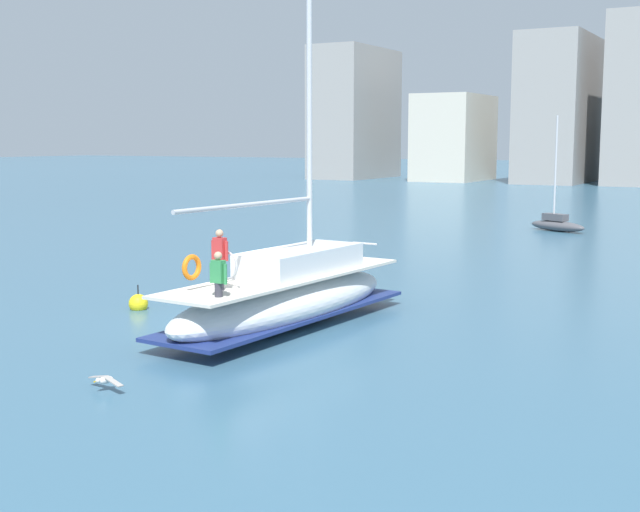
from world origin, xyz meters
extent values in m
plane|color=#38607A|center=(0.00, 0.00, 0.00)|extent=(400.00, 400.00, 0.00)
ellipsoid|color=silver|center=(1.38, 0.61, 0.70)|extent=(3.13, 9.76, 1.40)
cube|color=navy|center=(1.38, 0.61, 0.39)|extent=(3.14, 9.57, 0.10)
cube|color=beige|center=(1.38, 0.61, 1.44)|extent=(2.90, 9.26, 0.08)
cube|color=silver|center=(1.43, 1.33, 1.83)|extent=(2.01, 4.44, 0.70)
cylinder|color=silver|center=(1.47, 1.80, 7.73)|extent=(0.16, 0.16, 12.49)
cylinder|color=#B7B7BC|center=(1.25, -1.07, 3.60)|extent=(0.56, 5.75, 0.12)
cylinder|color=silver|center=(1.71, 5.01, 1.95)|extent=(0.90, 0.13, 0.06)
torus|color=orange|center=(0.00, -1.93, 1.95)|extent=(0.19, 0.71, 0.70)
cylinder|color=#33333D|center=(1.15, -2.26, 1.88)|extent=(0.20, 0.20, 0.80)
cube|color=red|center=(1.15, -2.26, 2.56)|extent=(0.33, 0.22, 0.56)
sphere|color=tan|center=(1.15, -2.26, 2.95)|extent=(0.20, 0.20, 0.20)
cylinder|color=red|center=(0.93, -2.25, 2.51)|extent=(0.09, 0.09, 0.50)
cylinder|color=red|center=(1.37, -2.28, 2.51)|extent=(0.09, 0.09, 0.50)
cylinder|color=#33333D|center=(1.65, -3.02, 1.66)|extent=(0.20, 0.20, 0.35)
cube|color=#338C4C|center=(1.65, -3.02, 2.11)|extent=(0.33, 0.22, 0.56)
sphere|color=tan|center=(1.65, -3.02, 2.50)|extent=(0.20, 0.20, 0.20)
cylinder|color=#338C4C|center=(1.43, -3.01, 2.06)|extent=(0.09, 0.09, 0.50)
cylinder|color=#338C4C|center=(1.87, -3.04, 2.06)|extent=(0.09, 0.09, 0.50)
torus|color=silver|center=(1.17, -2.02, 2.10)|extent=(0.76, 0.12, 0.76)
ellipsoid|color=#4C4C51|center=(1.99, 30.19, 0.31)|extent=(3.80, 2.47, 0.61)
cube|color=#4C4C51|center=(1.82, 30.28, 0.81)|extent=(1.62, 1.19, 0.40)
cylinder|color=silver|center=(1.73, 30.32, 3.66)|extent=(0.11, 0.11, 6.09)
ellipsoid|color=silver|center=(1.26, -6.62, 0.23)|extent=(0.25, 0.39, 0.16)
sphere|color=silver|center=(1.22, -6.80, 0.26)|extent=(0.11, 0.11, 0.11)
cone|color=gold|center=(1.21, -6.87, 0.25)|extent=(0.05, 0.08, 0.04)
cube|color=#9E9993|center=(1.53, -6.68, 0.25)|extent=(0.56, 0.25, 0.14)
cube|color=#9E9993|center=(0.99, -6.56, 0.25)|extent=(0.56, 0.25, 0.14)
sphere|color=yellow|center=(-4.00, 0.50, 0.18)|extent=(0.61, 0.61, 0.61)
cylinder|color=black|center=(-4.00, 0.50, 0.48)|extent=(0.04, 0.04, 0.60)
cube|color=gray|center=(-40.04, 87.75, 8.91)|extent=(7.30, 15.46, 17.83)
cube|color=beige|center=(-25.26, 87.25, 5.54)|extent=(7.58, 12.95, 11.08)
cube|color=gray|center=(-12.15, 88.44, 9.03)|extent=(7.54, 15.44, 18.06)
camera|label=1|loc=(13.74, -19.79, 5.30)|focal=47.80mm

